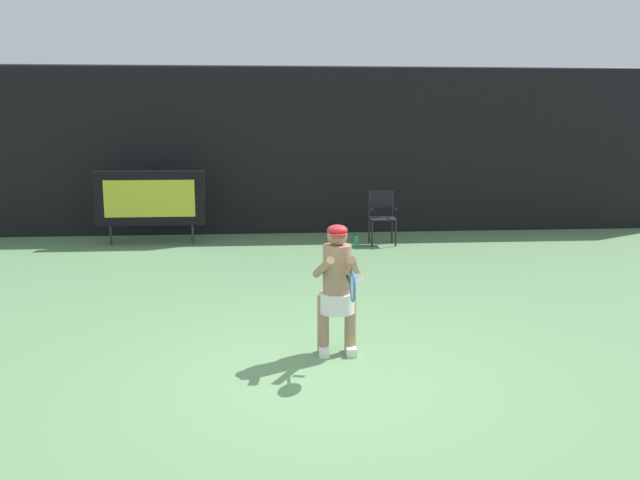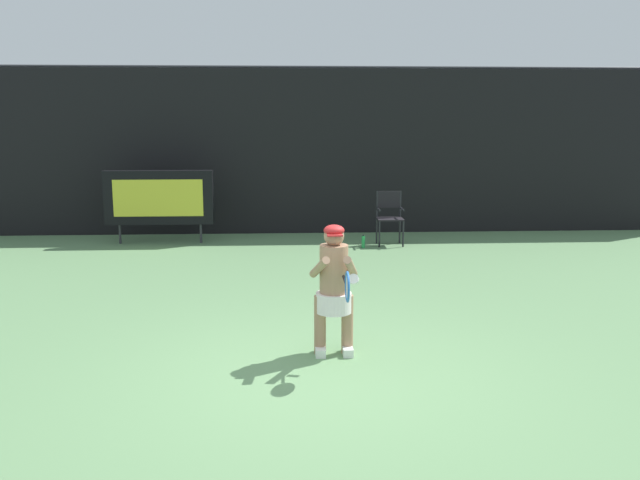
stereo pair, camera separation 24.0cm
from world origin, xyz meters
name	(u,v)px [view 2 (the right image)]	position (x,y,z in m)	size (l,w,h in m)	color
ground	(318,385)	(0.00, -0.19, -0.01)	(18.00, 22.00, 0.03)	#618B5B
backdrop_screen	(298,152)	(0.00, 8.50, 1.81)	(18.00, 0.12, 3.66)	black
scoreboard	(159,198)	(-2.87, 7.37, 0.95)	(2.20, 0.21, 1.50)	black
umpire_chair	(390,214)	(1.82, 6.99, 0.62)	(0.52, 0.44, 1.08)	black
water_bottle	(363,242)	(1.25, 6.66, 0.12)	(0.07, 0.07, 0.27)	green
tennis_player	(334,285)	(0.22, 0.66, 0.77)	(0.53, 0.61, 1.44)	white
tennis_racket	(347,286)	(0.30, 0.07, 0.91)	(0.03, 0.60, 0.31)	black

